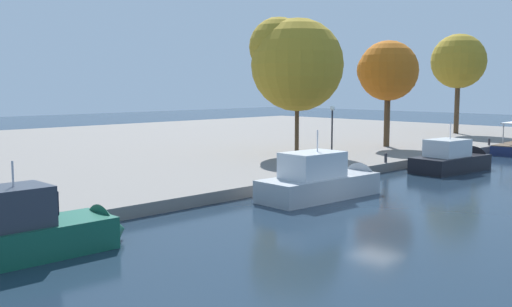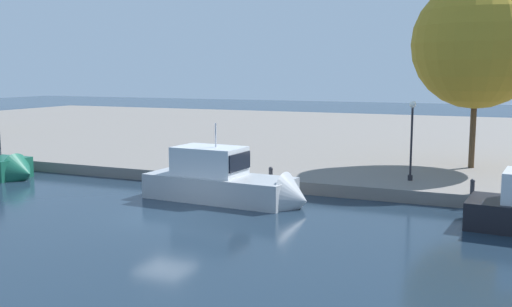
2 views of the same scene
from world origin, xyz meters
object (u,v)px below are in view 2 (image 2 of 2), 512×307
(motor_yacht_2, at_px, (228,186))
(mooring_bollard_0, at_px, (472,186))
(mooring_bollard_2, at_px, (271,172))
(lamp_post, at_px, (412,134))
(tree_0, at_px, (475,38))

(motor_yacht_2, xyz_separation_m, mooring_bollard_0, (11.73, 3.42, 0.32))
(mooring_bollard_0, height_order, mooring_bollard_2, mooring_bollard_0)
(lamp_post, distance_m, tree_0, 8.74)
(mooring_bollard_0, height_order, tree_0, tree_0)
(lamp_post, bearing_deg, tree_0, 66.95)
(mooring_bollard_0, bearing_deg, motor_yacht_2, -163.74)
(mooring_bollard_0, bearing_deg, tree_0, 94.85)
(mooring_bollard_0, distance_m, lamp_post, 4.81)
(motor_yacht_2, xyz_separation_m, lamp_post, (8.32, 6.03, 2.49))
(motor_yacht_2, height_order, mooring_bollard_0, motor_yacht_2)
(mooring_bollard_0, xyz_separation_m, mooring_bollard_2, (-10.81, 0.18, -0.06))
(mooring_bollard_0, relative_size, lamp_post, 0.17)
(motor_yacht_2, bearing_deg, mooring_bollard_2, 78.84)
(tree_0, bearing_deg, mooring_bollard_2, -139.18)
(lamp_post, height_order, tree_0, tree_0)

